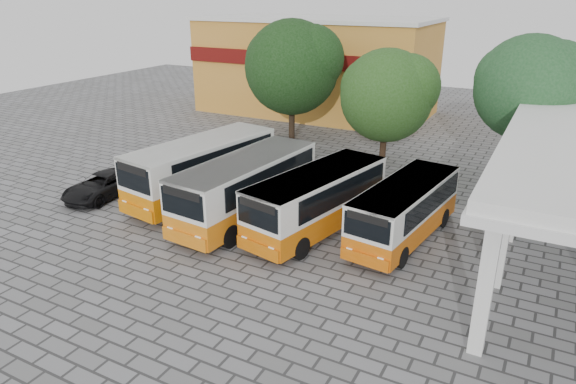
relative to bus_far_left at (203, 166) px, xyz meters
The scene contains 10 objects.
ground 8.28m from the bus_far_left, 27.86° to the right, with size 90.00×90.00×0.00m, color slate.
shophouse_block 22.67m from the bus_far_left, 99.86° to the left, with size 20.40×10.40×8.30m.
bus_far_left is the anchor object (origin of this frame).
bus_centre_left 3.71m from the bus_far_left, 19.79° to the right, with size 3.36×8.73×3.08m.
bus_centre_right 7.09m from the bus_far_left, ahead, with size 3.98×8.32×2.86m.
bus_far_right 10.80m from the bus_far_left, ahead, with size 3.17×7.56×2.63m.
tree_left 13.28m from the bus_far_left, 95.67° to the left, with size 7.09×6.75×8.68m.
tree_middle 12.29m from the bus_far_left, 55.98° to the left, with size 5.95×5.67×7.30m.
tree_right 17.46m from the bus_far_left, 31.15° to the left, with size 5.71×5.44×8.47m.
parked_car 5.63m from the bus_far_left, 154.45° to the right, with size 2.15×4.66×1.29m, color black.
Camera 1 is at (8.84, -16.69, 10.39)m, focal length 32.00 mm.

